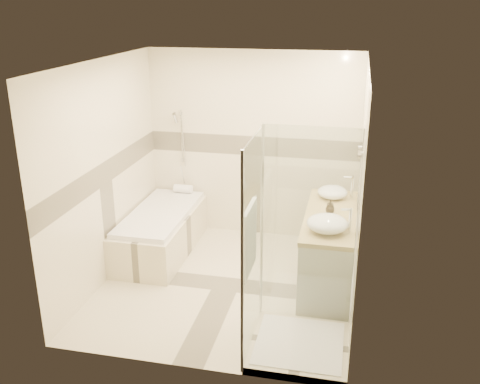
% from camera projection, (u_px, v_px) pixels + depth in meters
% --- Properties ---
extents(room, '(2.82, 3.02, 2.52)m').
position_uv_depth(room, '(231.00, 181.00, 5.72)').
color(room, beige).
rests_on(room, ground).
extents(bathtub, '(0.75, 1.70, 0.56)m').
position_uv_depth(bathtub, '(161.00, 230.00, 6.84)').
color(bathtub, beige).
rests_on(bathtub, ground).
extents(vanity, '(0.58, 1.62, 0.85)m').
position_uv_depth(vanity, '(329.00, 249.00, 6.05)').
color(vanity, silver).
rests_on(vanity, ground).
extents(shower_enclosure, '(0.96, 0.93, 2.04)m').
position_uv_depth(shower_enclosure, '(289.00, 298.00, 4.92)').
color(shower_enclosure, beige).
rests_on(shower_enclosure, ground).
extents(vessel_sink_near, '(0.35, 0.35, 0.14)m').
position_uv_depth(vessel_sink_near, '(333.00, 192.00, 6.37)').
color(vessel_sink_near, white).
rests_on(vessel_sink_near, vanity).
extents(vessel_sink_far, '(0.42, 0.42, 0.17)m').
position_uv_depth(vessel_sink_far, '(327.00, 224.00, 5.45)').
color(vessel_sink_far, white).
rests_on(vessel_sink_far, vanity).
extents(faucet_near, '(0.12, 0.03, 0.29)m').
position_uv_depth(faucet_near, '(351.00, 186.00, 6.29)').
color(faucet_near, silver).
rests_on(faucet_near, vanity).
extents(faucet_far, '(0.11, 0.03, 0.27)m').
position_uv_depth(faucet_far, '(349.00, 219.00, 5.38)').
color(faucet_far, silver).
rests_on(faucet_far, vanity).
extents(amenity_bottle_a, '(0.08, 0.08, 0.16)m').
position_uv_depth(amenity_bottle_a, '(330.00, 206.00, 5.91)').
color(amenity_bottle_a, black).
rests_on(amenity_bottle_a, vanity).
extents(amenity_bottle_b, '(0.11, 0.11, 0.13)m').
position_uv_depth(amenity_bottle_b, '(330.00, 208.00, 5.92)').
color(amenity_bottle_b, black).
rests_on(amenity_bottle_b, vanity).
extents(folded_towels, '(0.14, 0.22, 0.07)m').
position_uv_depth(folded_towels, '(333.00, 190.00, 6.53)').
color(folded_towels, white).
rests_on(folded_towels, vanity).
extents(rolled_towel, '(0.25, 0.11, 0.11)m').
position_uv_depth(rolled_towel, '(183.00, 189.00, 7.38)').
color(rolled_towel, white).
rests_on(rolled_towel, bathtub).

